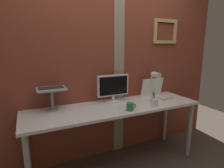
% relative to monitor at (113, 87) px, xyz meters
% --- Properties ---
extents(ground_plane, '(6.00, 6.00, 0.00)m').
position_rel_monitor_xyz_m(ground_plane, '(-0.03, -0.24, -0.97)').
color(ground_plane, '#4C4238').
extents(brick_wall_back, '(3.51, 0.16, 2.60)m').
position_rel_monitor_xyz_m(brick_wall_back, '(-0.03, 0.18, 0.34)').
color(brick_wall_back, brown).
rests_on(brick_wall_back, ground_plane).
extents(desk, '(2.10, 0.60, 0.77)m').
position_rel_monitor_xyz_m(desk, '(-0.05, -0.18, -0.27)').
color(desk, white).
rests_on(desk, ground_plane).
extents(monitor, '(0.42, 0.18, 0.35)m').
position_rel_monitor_xyz_m(monitor, '(0.00, 0.00, 0.00)').
color(monitor, white).
rests_on(monitor, desk).
extents(laptop_stand, '(0.28, 0.22, 0.24)m').
position_rel_monitor_xyz_m(laptop_stand, '(-0.75, 0.00, -0.03)').
color(laptop_stand, gray).
rests_on(laptop_stand, desk).
extents(laptop, '(0.31, 0.30, 0.23)m').
position_rel_monitor_xyz_m(laptop, '(-0.75, 0.07, 0.11)').
color(laptop, '#ADB2B7').
rests_on(laptop, laptop_stand).
extents(whiteboard_panel, '(0.34, 0.07, 0.25)m').
position_rel_monitor_xyz_m(whiteboard_panel, '(0.63, 0.03, -0.07)').
color(whiteboard_panel, white).
rests_on(whiteboard_panel, desk).
extents(desk_lamp, '(0.12, 0.20, 0.39)m').
position_rel_monitor_xyz_m(desk_lamp, '(0.45, -0.23, 0.05)').
color(desk_lamp, white).
rests_on(desk_lamp, desk).
extents(pen_cup, '(0.09, 0.09, 0.18)m').
position_rel_monitor_xyz_m(pen_cup, '(0.35, -0.38, -0.14)').
color(pen_cup, white).
rests_on(pen_cup, desk).
extents(coffee_mug, '(0.12, 0.08, 0.09)m').
position_rel_monitor_xyz_m(coffee_mug, '(0.03, -0.38, -0.15)').
color(coffee_mug, '#33724C').
rests_on(coffee_mug, desk).
extents(paper_clutter_stack, '(0.21, 0.16, 0.03)m').
position_rel_monitor_xyz_m(paper_clutter_stack, '(0.70, -0.18, -0.18)').
color(paper_clutter_stack, silver).
rests_on(paper_clutter_stack, desk).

